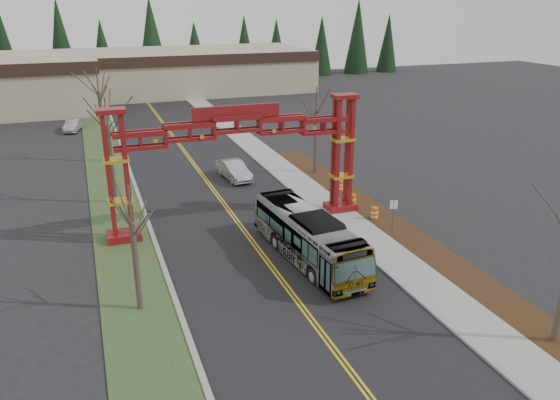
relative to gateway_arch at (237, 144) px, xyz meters
name	(u,v)px	position (x,y,z in m)	size (l,w,h in m)	color
ground	(355,378)	(0.00, -18.00, -5.98)	(200.00, 200.00, 0.00)	black
road	(216,194)	(0.00, 7.00, -5.97)	(12.00, 110.00, 0.02)	black
lane_line_left	(215,194)	(-0.12, 7.00, -5.96)	(0.12, 100.00, 0.01)	gold
lane_line_right	(218,193)	(0.12, 7.00, -5.96)	(0.12, 100.00, 0.01)	gold
curb_right	(285,185)	(6.15, 7.00, -5.91)	(0.30, 110.00, 0.15)	gray
sidewalk_right	(301,183)	(7.60, 7.00, -5.91)	(2.60, 110.00, 0.14)	gray
landscape_strip	(425,248)	(10.20, -8.00, -5.92)	(2.60, 50.00, 0.12)	#311D10
grass_median	(117,205)	(-8.00, 7.00, -5.94)	(4.00, 110.00, 0.08)	#2F4824
curb_left	(141,202)	(-6.15, 7.00, -5.91)	(0.30, 110.00, 0.15)	gray
gateway_arch	(237,144)	(0.00, 0.00, 0.00)	(18.20, 1.60, 8.90)	#630D0F
retail_building_east	(197,70)	(10.00, 61.95, -2.47)	(38.00, 20.30, 7.00)	tan
conifer_treeline	(131,49)	(0.25, 74.00, 0.50)	(116.10, 5.60, 13.00)	black
transit_bus	(308,236)	(2.46, -6.79, -4.43)	(2.61, 11.14, 3.10)	#B7B9BF
silver_sedan	(234,170)	(2.47, 10.41, -5.17)	(1.72, 4.93, 1.63)	#A5A8AD
parked_car_far_a	(73,125)	(-11.00, 35.47, -5.26)	(1.52, 4.36, 1.44)	#93959A
bare_tree_median_near	(132,224)	(-8.00, -9.24, -1.14)	(2.98, 2.98, 6.84)	#382D26
bare_tree_median_mid	(108,126)	(-8.00, 7.63, 0.24)	(3.19, 3.19, 8.38)	#382D26
bare_tree_median_far	(99,93)	(-8.00, 20.26, 0.83)	(3.43, 3.43, 9.13)	#382D26
bare_tree_right_far	(316,111)	(10.00, 9.48, -0.17)	(3.20, 3.20, 7.97)	#382D26
street_sign	(393,209)	(9.70, -4.76, -4.35)	(0.51, 0.19, 2.27)	#3F3F44
barrel_south	(374,214)	(9.50, -2.60, -5.47)	(0.55, 0.55, 1.02)	#CC5C0B
barrel_mid	(352,201)	(9.19, 0.35, -5.45)	(0.58, 0.58, 1.07)	#CC5C0B
barrel_north	(340,186)	(9.88, 3.96, -5.48)	(0.54, 0.54, 1.00)	#CC5C0B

